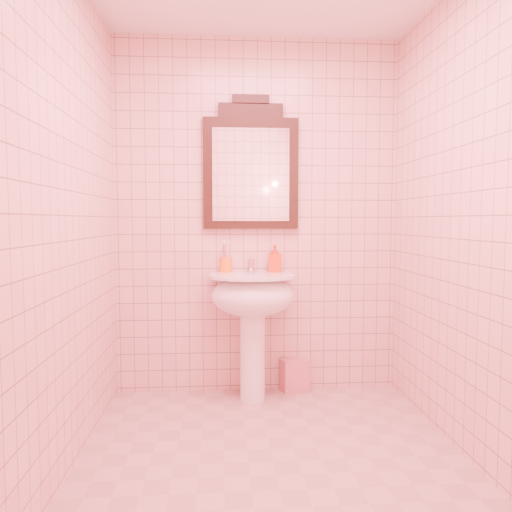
{
  "coord_description": "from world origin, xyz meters",
  "views": [
    {
      "loc": [
        -0.26,
        -2.45,
        1.23
      ],
      "look_at": [
        -0.05,
        0.55,
        1.01
      ],
      "focal_mm": 35.0,
      "sensor_mm": 36.0,
      "label": 1
    }
  ],
  "objects": [
    {
      "name": "toothbrush_cup",
      "position": [
        -0.23,
        1.04,
        0.92
      ],
      "size": [
        0.09,
        0.09,
        0.2
      ],
      "rotation": [
        0.0,
        0.0,
        -0.21
      ],
      "color": "orange",
      "rests_on": "pedestal_sink"
    },
    {
      "name": "soap_dispenser",
      "position": [
        0.12,
        1.03,
        0.96
      ],
      "size": [
        0.1,
        0.1,
        0.19
      ],
      "primitive_type": "imported",
      "rotation": [
        0.0,
        0.0,
        -0.09
      ],
      "color": "red",
      "rests_on": "pedestal_sink"
    },
    {
      "name": "floor",
      "position": [
        0.0,
        0.0,
        0.0
      ],
      "size": [
        2.2,
        2.2,
        0.0
      ],
      "primitive_type": "plane",
      "color": "tan",
      "rests_on": "ground"
    },
    {
      "name": "pedestal_sink",
      "position": [
        -0.05,
        0.87,
        0.66
      ],
      "size": [
        0.58,
        0.58,
        0.86
      ],
      "color": "white",
      "rests_on": "floor"
    },
    {
      "name": "faucet",
      "position": [
        -0.05,
        1.01,
        0.92
      ],
      "size": [
        0.04,
        0.16,
        0.11
      ],
      "color": "white",
      "rests_on": "pedestal_sink"
    },
    {
      "name": "mirror",
      "position": [
        -0.05,
        1.07,
        1.6
      ],
      "size": [
        0.66,
        0.06,
        0.93
      ],
      "color": "black",
      "rests_on": "back_wall"
    },
    {
      "name": "towel",
      "position": [
        0.27,
        1.04,
        0.12
      ],
      "size": [
        0.21,
        0.17,
        0.23
      ],
      "primitive_type": "cube",
      "rotation": [
        0.0,
        0.0,
        0.24
      ],
      "color": "pink",
      "rests_on": "floor"
    },
    {
      "name": "back_wall",
      "position": [
        0.0,
        1.1,
        1.25
      ],
      "size": [
        2.0,
        0.02,
        2.5
      ],
      "primitive_type": "cube",
      "color": "beige",
      "rests_on": "floor"
    }
  ]
}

